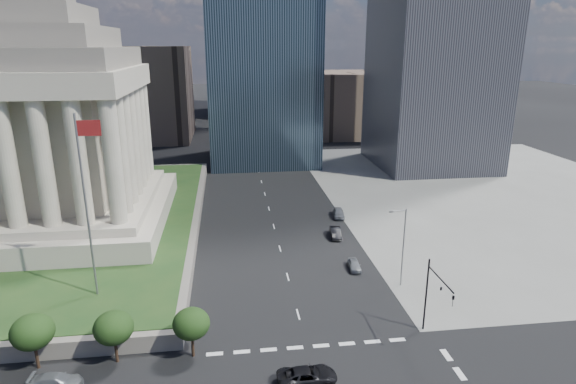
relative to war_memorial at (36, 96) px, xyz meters
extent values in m
plane|color=black|center=(34.00, 52.00, -21.40)|extent=(500.00, 500.00, 0.00)
cube|color=slate|center=(80.00, 12.00, -21.38)|extent=(68.00, 90.00, 0.03)
cylinder|color=slate|center=(12.00, -24.00, -9.50)|extent=(0.24, 0.24, 20.00)
cube|color=maroon|center=(13.20, -24.00, -1.00)|extent=(2.40, 0.05, 1.60)
cube|color=black|center=(36.00, 47.00, 8.60)|extent=(26.00, 26.00, 60.00)
cube|color=brown|center=(66.00, 82.00, -11.40)|extent=(20.00, 30.00, 20.00)
cube|color=brown|center=(4.00, 82.00, -7.40)|extent=(24.00, 30.00, 28.00)
cylinder|color=black|center=(46.50, -32.50, -17.40)|extent=(0.18, 0.18, 8.00)
cylinder|color=black|center=(46.50, -35.25, -14.20)|extent=(0.14, 5.50, 0.14)
cube|color=black|center=(46.50, -38.00, -15.00)|extent=(0.30, 0.30, 1.10)
cylinder|color=slate|center=(47.50, -23.00, -16.40)|extent=(0.16, 0.16, 10.00)
cylinder|color=slate|center=(46.60, -23.00, -11.60)|extent=(1.80, 0.12, 0.12)
cube|color=slate|center=(45.70, -23.00, -11.70)|extent=(0.50, 0.22, 0.14)
imported|color=black|center=(33.12, -39.22, -20.67)|extent=(5.42, 2.74, 1.47)
imported|color=slate|center=(11.57, -37.05, -20.76)|extent=(2.12, 4.55, 1.29)
imported|color=gray|center=(43.00, -17.87, -20.78)|extent=(1.75, 3.75, 1.24)
imported|color=black|center=(43.00, -6.69, -20.69)|extent=(1.98, 4.48, 1.43)
imported|color=slate|center=(45.50, 2.00, -20.65)|extent=(2.35, 4.62, 1.51)
camera|label=1|loc=(26.96, -74.08, 6.99)|focal=30.00mm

